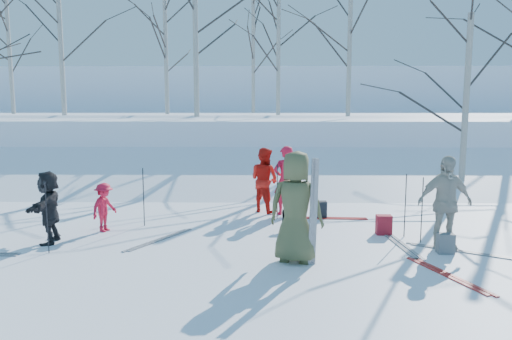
{
  "coord_description": "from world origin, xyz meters",
  "views": [
    {
      "loc": [
        0.16,
        -9.61,
        2.88
      ],
      "look_at": [
        0.0,
        1.5,
        1.3
      ],
      "focal_mm": 35.0,
      "sensor_mm": 36.0,
      "label": 1
    }
  ],
  "objects_px": {
    "skier_red_north": "(285,180)",
    "backpack_grey": "(446,244)",
    "dog": "(290,221)",
    "backpack_dark": "(320,209)",
    "skier_red_seated": "(104,207)",
    "backpack_red": "(384,225)",
    "skier_olive_center": "(296,207)",
    "skier_grey_west": "(49,207)",
    "skier_cream_east": "(445,203)",
    "skier_redor_behind": "(264,180)"
  },
  "relations": [
    {
      "from": "skier_red_north",
      "to": "backpack_grey",
      "type": "xyz_separation_m",
      "value": [
        2.88,
        -3.22,
        -0.68
      ]
    },
    {
      "from": "dog",
      "to": "backpack_dark",
      "type": "relative_size",
      "value": 1.37
    },
    {
      "from": "dog",
      "to": "backpack_dark",
      "type": "xyz_separation_m",
      "value": [
        0.79,
        1.35,
        -0.03
      ]
    },
    {
      "from": "skier_red_seated",
      "to": "backpack_red",
      "type": "relative_size",
      "value": 2.56
    },
    {
      "from": "backpack_red",
      "to": "skier_olive_center",
      "type": "bearing_deg",
      "value": -137.59
    },
    {
      "from": "skier_grey_west",
      "to": "skier_cream_east",
      "type": "bearing_deg",
      "value": 83.66
    },
    {
      "from": "backpack_grey",
      "to": "backpack_red",
      "type": "bearing_deg",
      "value": 122.61
    },
    {
      "from": "skier_red_seated",
      "to": "skier_cream_east",
      "type": "distance_m",
      "value": 7.08
    },
    {
      "from": "skier_olive_center",
      "to": "backpack_dark",
      "type": "height_order",
      "value": "skier_olive_center"
    },
    {
      "from": "skier_cream_east",
      "to": "backpack_dark",
      "type": "xyz_separation_m",
      "value": [
        -2.1,
        2.57,
        -0.71
      ]
    },
    {
      "from": "skier_redor_behind",
      "to": "skier_grey_west",
      "type": "distance_m",
      "value": 5.2
    },
    {
      "from": "skier_redor_behind",
      "to": "skier_olive_center",
      "type": "bearing_deg",
      "value": 138.48
    },
    {
      "from": "skier_olive_center",
      "to": "skier_grey_west",
      "type": "distance_m",
      "value": 5.02
    },
    {
      "from": "skier_olive_center",
      "to": "backpack_grey",
      "type": "bearing_deg",
      "value": -153.42
    },
    {
      "from": "skier_olive_center",
      "to": "skier_cream_east",
      "type": "relative_size",
      "value": 1.09
    },
    {
      "from": "skier_redor_behind",
      "to": "backpack_grey",
      "type": "relative_size",
      "value": 4.37
    },
    {
      "from": "backpack_red",
      "to": "backpack_grey",
      "type": "distance_m",
      "value": 1.57
    },
    {
      "from": "skier_grey_west",
      "to": "backpack_red",
      "type": "relative_size",
      "value": 3.49
    },
    {
      "from": "skier_red_seated",
      "to": "backpack_grey",
      "type": "bearing_deg",
      "value": -77.84
    },
    {
      "from": "backpack_red",
      "to": "backpack_grey",
      "type": "height_order",
      "value": "backpack_red"
    },
    {
      "from": "skier_olive_center",
      "to": "skier_red_seated",
      "type": "relative_size",
      "value": 1.85
    },
    {
      "from": "skier_cream_east",
      "to": "backpack_red",
      "type": "height_order",
      "value": "skier_cream_east"
    },
    {
      "from": "skier_olive_center",
      "to": "backpack_grey",
      "type": "xyz_separation_m",
      "value": [
        2.86,
        0.52,
        -0.81
      ]
    },
    {
      "from": "skier_red_seated",
      "to": "dog",
      "type": "xyz_separation_m",
      "value": [
        4.08,
        0.01,
        -0.31
      ]
    },
    {
      "from": "skier_redor_behind",
      "to": "backpack_grey",
      "type": "height_order",
      "value": "skier_redor_behind"
    },
    {
      "from": "skier_olive_center",
      "to": "backpack_red",
      "type": "bearing_deg",
      "value": -121.31
    },
    {
      "from": "skier_red_north",
      "to": "dog",
      "type": "relative_size",
      "value": 3.16
    },
    {
      "from": "backpack_red",
      "to": "backpack_dark",
      "type": "height_order",
      "value": "backpack_red"
    },
    {
      "from": "backpack_dark",
      "to": "skier_red_seated",
      "type": "bearing_deg",
      "value": -164.36
    },
    {
      "from": "skier_red_north",
      "to": "skier_redor_behind",
      "type": "xyz_separation_m",
      "value": [
        -0.53,
        0.26,
        -0.03
      ]
    },
    {
      "from": "skier_red_north",
      "to": "backpack_red",
      "type": "bearing_deg",
      "value": 118.58
    },
    {
      "from": "skier_red_north",
      "to": "skier_cream_east",
      "type": "distance_m",
      "value": 4.14
    },
    {
      "from": "skier_olive_center",
      "to": "skier_redor_behind",
      "type": "bearing_deg",
      "value": -65.93
    },
    {
      "from": "skier_grey_west",
      "to": "backpack_dark",
      "type": "bearing_deg",
      "value": 107.53
    },
    {
      "from": "dog",
      "to": "backpack_grey",
      "type": "height_order",
      "value": "dog"
    },
    {
      "from": "skier_red_north",
      "to": "backpack_dark",
      "type": "distance_m",
      "value": 1.12
    },
    {
      "from": "skier_red_north",
      "to": "skier_redor_behind",
      "type": "bearing_deg",
      "value": -44.29
    },
    {
      "from": "skier_red_seated",
      "to": "backpack_grey",
      "type": "height_order",
      "value": "skier_red_seated"
    },
    {
      "from": "skier_red_seated",
      "to": "dog",
      "type": "distance_m",
      "value": 4.09
    },
    {
      "from": "backpack_dark",
      "to": "skier_grey_west",
      "type": "bearing_deg",
      "value": -158.39
    },
    {
      "from": "skier_redor_behind",
      "to": "skier_red_seated",
      "type": "xyz_separation_m",
      "value": [
        -3.51,
        -1.98,
        -0.29
      ]
    },
    {
      "from": "skier_grey_west",
      "to": "skier_redor_behind",
      "type": "bearing_deg",
      "value": 119.44
    },
    {
      "from": "skier_olive_center",
      "to": "skier_red_north",
      "type": "height_order",
      "value": "skier_olive_center"
    },
    {
      "from": "skier_olive_center",
      "to": "skier_red_seated",
      "type": "distance_m",
      "value": 4.56
    },
    {
      "from": "skier_olive_center",
      "to": "skier_cream_east",
      "type": "height_order",
      "value": "skier_olive_center"
    },
    {
      "from": "skier_grey_west",
      "to": "skier_olive_center",
      "type": "bearing_deg",
      "value": 72.93
    },
    {
      "from": "backpack_red",
      "to": "backpack_grey",
      "type": "bearing_deg",
      "value": -57.39
    },
    {
      "from": "skier_red_north",
      "to": "backpack_red",
      "type": "distance_m",
      "value": 2.86
    },
    {
      "from": "dog",
      "to": "skier_cream_east",
      "type": "bearing_deg",
      "value": 108.26
    },
    {
      "from": "skier_olive_center",
      "to": "skier_cream_east",
      "type": "xyz_separation_m",
      "value": [
        2.91,
        0.82,
        -0.08
      ]
    }
  ]
}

